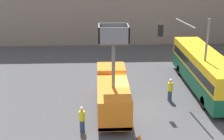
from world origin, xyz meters
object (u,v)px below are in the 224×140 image
at_px(traffic_light_pole, 190,47).
at_px(traffic_cone_near_truck, 139,139).
at_px(road_worker_directing, 170,90).
at_px(road_worker_near_truck, 82,119).
at_px(city_bus, 204,69).
at_px(utility_truck, 113,92).

relative_size(traffic_light_pole, traffic_cone_near_truck, 10.83).
bearing_deg(road_worker_directing, road_worker_near_truck, -66.05).
bearing_deg(traffic_light_pole, city_bus, 47.19).
relative_size(road_worker_near_truck, traffic_cone_near_truck, 2.94).
distance_m(utility_truck, road_worker_near_truck, 3.69).
xyz_separation_m(road_worker_directing, traffic_cone_near_truck, (-3.23, -6.09, -0.66)).
distance_m(city_bus, road_worker_near_truck, 12.17).
xyz_separation_m(city_bus, road_worker_directing, (-3.32, -2.15, -0.97)).
xyz_separation_m(traffic_light_pole, traffic_cone_near_truck, (-4.57, -6.10, -4.17)).
height_order(utility_truck, city_bus, utility_truck).
distance_m(road_worker_near_truck, road_worker_directing, 8.17).
xyz_separation_m(road_worker_near_truck, road_worker_directing, (6.82, 4.50, 0.05)).
xyz_separation_m(utility_truck, road_worker_directing, (4.68, 1.56, -0.61)).
distance_m(traffic_light_pole, traffic_cone_near_truck, 8.69).
distance_m(city_bus, road_worker_directing, 4.08).
xyz_separation_m(traffic_light_pole, road_worker_directing, (-1.34, -0.01, -3.51)).
height_order(road_worker_directing, traffic_cone_near_truck, road_worker_directing).
bearing_deg(road_worker_near_truck, utility_truck, -16.64).
distance_m(road_worker_directing, traffic_cone_near_truck, 6.93).
bearing_deg(road_worker_near_truck, city_bus, -37.33).
distance_m(utility_truck, traffic_light_pole, 6.86).
height_order(road_worker_near_truck, road_worker_directing, road_worker_directing).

